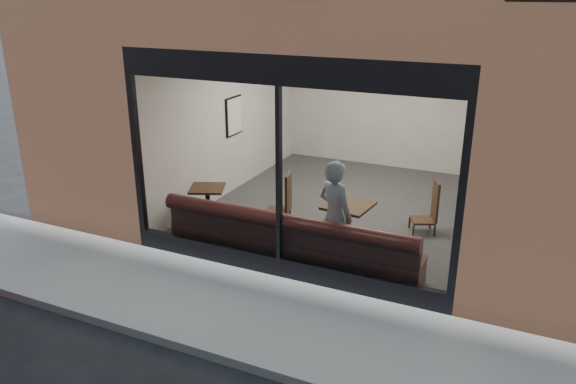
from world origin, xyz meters
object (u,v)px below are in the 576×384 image
at_px(banquette, 291,251).
at_px(person, 335,216).
at_px(cafe_chair_left, 278,211).
at_px(cafe_chair_right, 422,220).
at_px(cafe_table_left, 207,188).
at_px(cafe_table_right, 348,206).

xyz_separation_m(banquette, person, (0.63, 0.17, 0.63)).
distance_m(banquette, cafe_chair_left, 1.63).
bearing_deg(cafe_chair_left, cafe_chair_right, -177.45).
relative_size(cafe_table_left, cafe_table_right, 0.83).
distance_m(person, cafe_table_right, 0.75).
distance_m(cafe_chair_left, cafe_chair_right, 2.53).
xyz_separation_m(banquette, cafe_table_right, (0.58, 0.91, 0.52)).
bearing_deg(cafe_chair_right, cafe_chair_left, -8.79).
bearing_deg(cafe_table_right, person, -86.24).
height_order(cafe_table_right, cafe_chair_right, cafe_table_right).
bearing_deg(person, cafe_table_left, 13.55).
height_order(person, cafe_table_right, person).
height_order(banquette, cafe_chair_right, banquette).
relative_size(banquette, person, 2.35).
xyz_separation_m(cafe_table_left, cafe_chair_right, (3.47, 1.36, -0.50)).
bearing_deg(banquette, person, 15.23).
distance_m(cafe_table_left, cafe_chair_right, 3.76).
height_order(cafe_table_right, cafe_chair_left, cafe_table_right).
xyz_separation_m(banquette, cafe_table_left, (-1.90, 0.67, 0.52)).
bearing_deg(cafe_table_right, cafe_table_left, -174.33).
bearing_deg(person, cafe_table_right, -61.63).
height_order(cafe_table_left, cafe_chair_right, cafe_table_left).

